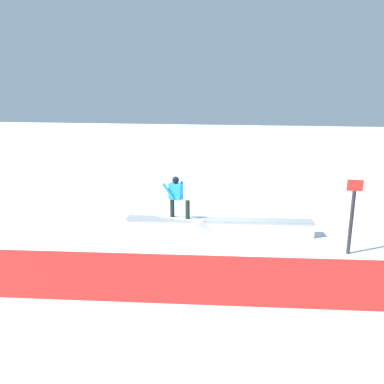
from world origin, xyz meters
name	(u,v)px	position (x,y,z in m)	size (l,w,h in m)	color
ground_plane	(219,234)	(0.00, 0.00, 0.00)	(120.00, 120.00, 0.00)	white
grind_box	(219,227)	(0.00, 0.00, 0.23)	(5.79, 1.39, 0.51)	white
snowboarder	(177,196)	(1.30, 0.18, 1.22)	(1.60, 0.56, 1.32)	silver
safety_fence	(186,280)	(0.00, 4.22, 0.53)	(12.20, 0.06, 1.07)	red
trail_marker	(352,215)	(-3.71, 0.69, 1.11)	(0.40, 0.10, 2.07)	#262628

